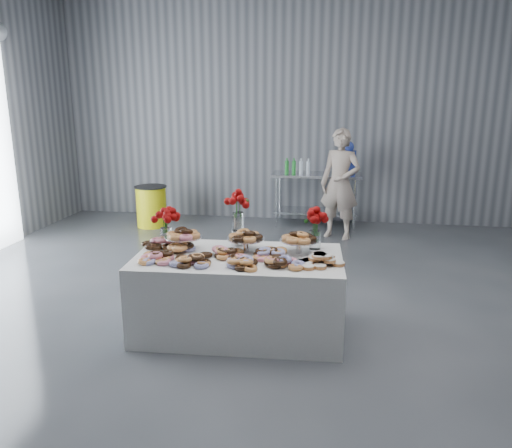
{
  "coord_description": "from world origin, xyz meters",
  "views": [
    {
      "loc": [
        0.91,
        -4.31,
        2.19
      ],
      "look_at": [
        0.12,
        0.47,
        0.93
      ],
      "focal_mm": 35.0,
      "sensor_mm": 36.0,
      "label": 1
    }
  ],
  "objects_px": {
    "display_table": "(239,294)",
    "person": "(340,184)",
    "trash_barrel": "(151,206)",
    "prep_table": "(316,190)",
    "water_jug": "(347,159)"
  },
  "relations": [
    {
      "from": "display_table",
      "to": "person",
      "type": "xyz_separation_m",
      "value": [
        0.91,
        3.43,
        0.48
      ]
    },
    {
      "from": "person",
      "to": "trash_barrel",
      "type": "distance_m",
      "value": 3.2
    },
    {
      "from": "display_table",
      "to": "person",
      "type": "bearing_deg",
      "value": 75.14
    },
    {
      "from": "prep_table",
      "to": "person",
      "type": "relative_size",
      "value": 0.88
    },
    {
      "from": "person",
      "to": "trash_barrel",
      "type": "xyz_separation_m",
      "value": [
        -3.16,
        0.18,
        -0.5
      ]
    },
    {
      "from": "display_table",
      "to": "trash_barrel",
      "type": "xyz_separation_m",
      "value": [
        -2.25,
        3.61,
        -0.03
      ]
    },
    {
      "from": "water_jug",
      "to": "display_table",
      "type": "bearing_deg",
      "value": -103.85
    },
    {
      "from": "prep_table",
      "to": "person",
      "type": "height_order",
      "value": "person"
    },
    {
      "from": "display_table",
      "to": "person",
      "type": "distance_m",
      "value": 3.58
    },
    {
      "from": "water_jug",
      "to": "trash_barrel",
      "type": "xyz_separation_m",
      "value": [
        -3.26,
        -0.52,
        -0.8
      ]
    },
    {
      "from": "display_table",
      "to": "prep_table",
      "type": "height_order",
      "value": "prep_table"
    },
    {
      "from": "prep_table",
      "to": "trash_barrel",
      "type": "distance_m",
      "value": 2.82
    },
    {
      "from": "water_jug",
      "to": "trash_barrel",
      "type": "relative_size",
      "value": 0.8
    },
    {
      "from": "display_table",
      "to": "water_jug",
      "type": "relative_size",
      "value": 3.43
    },
    {
      "from": "display_table",
      "to": "water_jug",
      "type": "distance_m",
      "value": 4.33
    }
  ]
}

